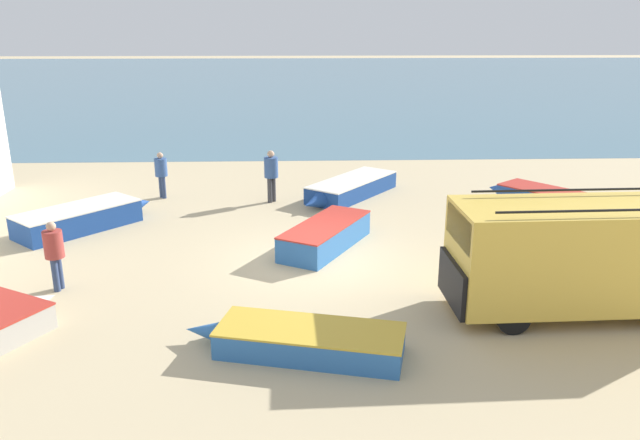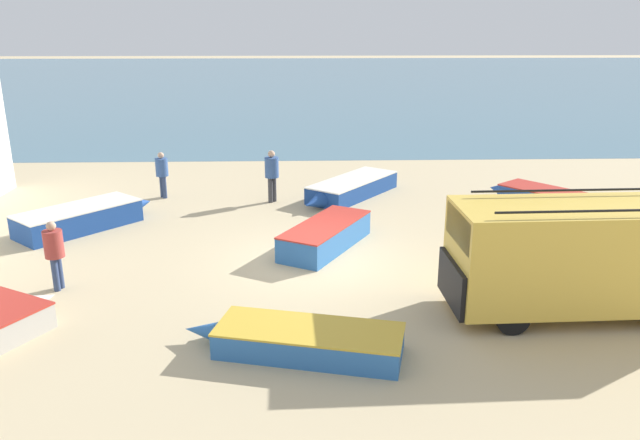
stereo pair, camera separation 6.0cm
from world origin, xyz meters
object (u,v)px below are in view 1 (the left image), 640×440
(fishing_rowboat_0, at_px, (83,217))
(fishing_rowboat_5, at_px, (303,340))
(fisherman_2, at_px, (54,250))
(fishing_rowboat_2, at_px, (350,188))
(fisherman_0, at_px, (271,171))
(fisherman_1, at_px, (161,171))
(fishing_rowboat_1, at_px, (545,199))
(parked_van, at_px, (576,255))
(fishing_rowboat_4, at_px, (329,233))

(fishing_rowboat_0, bearing_deg, fishing_rowboat_5, -97.58)
(fisherman_2, bearing_deg, fishing_rowboat_2, -121.81)
(fisherman_0, height_order, fisherman_2, fisherman_0)
(fishing_rowboat_0, relative_size, fisherman_1, 2.39)
(fishing_rowboat_5, bearing_deg, fishing_rowboat_1, -117.73)
(fishing_rowboat_2, xyz_separation_m, fisherman_1, (-6.48, 0.07, 0.66))
(parked_van, xyz_separation_m, fishing_rowboat_4, (-4.86, 4.27, -0.94))
(fishing_rowboat_1, bearing_deg, fisherman_2, 74.54)
(fishing_rowboat_5, height_order, fisherman_2, fisherman_2)
(fishing_rowboat_4, height_order, fisherman_1, fisherman_1)
(fisherman_0, bearing_deg, fisherman_2, -82.44)
(fishing_rowboat_4, bearing_deg, fishing_rowboat_5, -157.98)
(fishing_rowboat_0, distance_m, fisherman_0, 6.09)
(parked_van, relative_size, fishing_rowboat_5, 1.23)
(fisherman_1, bearing_deg, fishing_rowboat_0, 20.83)
(fisherman_1, bearing_deg, parked_van, 95.53)
(fishing_rowboat_4, relative_size, fisherman_1, 2.46)
(fishing_rowboat_4, distance_m, fishing_rowboat_5, 5.80)
(fisherman_1, height_order, fisherman_2, fisherman_2)
(parked_van, height_order, fishing_rowboat_4, parked_van)
(fishing_rowboat_2, xyz_separation_m, fisherman_0, (-2.69, -0.58, 0.75))
(fishing_rowboat_5, distance_m, fisherman_1, 11.80)
(fisherman_1, xyz_separation_m, fisherman_2, (-0.79, -7.74, 0.02))
(fishing_rowboat_1, xyz_separation_m, fisherman_2, (-13.48, -5.94, 0.64))
(fishing_rowboat_4, xyz_separation_m, fisherman_1, (-5.49, 5.03, 0.61))
(fishing_rowboat_5, distance_m, fisherman_2, 6.35)
(parked_van, relative_size, fisherman_0, 2.95)
(fishing_rowboat_0, relative_size, fishing_rowboat_4, 0.97)
(fishing_rowboat_4, bearing_deg, fisherman_1, 77.00)
(fishing_rowboat_1, xyz_separation_m, fisherman_0, (-8.90, 1.15, 0.72))
(fisherman_2, bearing_deg, fisherman_0, -111.20)
(parked_van, bearing_deg, fishing_rowboat_4, -42.89)
(fishing_rowboat_1, height_order, fisherman_2, fisherman_2)
(fishing_rowboat_0, bearing_deg, fisherman_1, 15.34)
(fishing_rowboat_0, xyz_separation_m, fisherman_0, (5.44, 2.64, 0.71))
(fishing_rowboat_4, height_order, fishing_rowboat_5, fishing_rowboat_4)
(fishing_rowboat_4, relative_size, fisherman_2, 2.41)
(fishing_rowboat_4, xyz_separation_m, fisherman_2, (-6.28, -2.71, 0.63))
(parked_van, height_order, fisherman_2, parked_van)
(fishing_rowboat_2, relative_size, fishing_rowboat_4, 1.10)
(fishing_rowboat_2, bearing_deg, fisherman_1, -53.19)
(fishing_rowboat_2, relative_size, fisherman_0, 2.45)
(parked_van, bearing_deg, fisherman_2, -9.55)
(parked_van, relative_size, fishing_rowboat_4, 1.33)
(parked_van, xyz_separation_m, fisherman_1, (-10.35, 9.30, -0.33))
(parked_van, distance_m, fisherman_1, 13.92)
(fishing_rowboat_4, distance_m, fisherman_0, 4.76)
(fishing_rowboat_0, distance_m, fisherman_2, 4.58)
(fishing_rowboat_2, bearing_deg, fishing_rowboat_4, 26.18)
(fishing_rowboat_5, bearing_deg, fishing_rowboat_2, -85.43)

